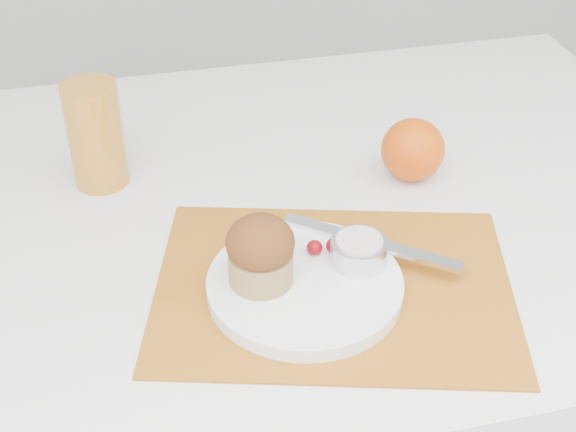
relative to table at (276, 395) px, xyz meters
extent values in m
cube|color=white|center=(0.00, 0.00, 0.00)|extent=(1.20, 0.80, 0.75)
cube|color=#AD6318|center=(0.03, -0.18, 0.38)|extent=(0.46, 0.39, 0.00)
cylinder|color=white|center=(-0.01, -0.19, 0.39)|extent=(0.25, 0.25, 0.02)
cylinder|color=silver|center=(0.06, -0.17, 0.41)|extent=(0.07, 0.07, 0.03)
cylinder|color=silver|center=(0.06, -0.17, 0.42)|extent=(0.06, 0.06, 0.01)
ellipsoid|color=#5A0206|center=(0.02, -0.14, 0.40)|extent=(0.02, 0.02, 0.02)
ellipsoid|color=#4F020C|center=(0.04, -0.15, 0.41)|extent=(0.02, 0.02, 0.02)
cube|color=silver|center=(0.08, -0.14, 0.40)|extent=(0.18, 0.15, 0.01)
sphere|color=#E75408|center=(0.19, 0.01, 0.42)|extent=(0.08, 0.08, 0.08)
cylinder|color=orange|center=(-0.21, 0.09, 0.45)|extent=(0.07, 0.07, 0.14)
cylinder|color=#A88B51|center=(-0.05, -0.17, 0.41)|extent=(0.09, 0.09, 0.04)
ellipsoid|color=#3C1C0A|center=(-0.05, -0.17, 0.45)|extent=(0.07, 0.07, 0.06)
camera|label=1|loc=(-0.18, -0.83, 0.97)|focal=50.00mm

